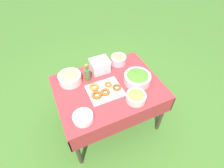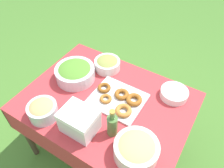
% 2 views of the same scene
% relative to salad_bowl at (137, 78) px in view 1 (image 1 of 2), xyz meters
% --- Properties ---
extents(ground_plane, '(14.00, 14.00, 0.00)m').
position_rel_salad_bowl_xyz_m(ground_plane, '(0.34, -0.07, -0.79)').
color(ground_plane, '#477A2D').
extents(picnic_table, '(1.24, 0.94, 0.72)m').
position_rel_salad_bowl_xyz_m(picnic_table, '(0.34, -0.07, -0.16)').
color(picnic_table, '#B73338').
rests_on(picnic_table, ground_plane).
extents(salad_bowl, '(0.32, 0.32, 0.13)m').
position_rel_salad_bowl_xyz_m(salad_bowl, '(0.00, 0.00, 0.00)').
color(salad_bowl, silver).
rests_on(salad_bowl, picnic_table).
extents(pasta_bowl, '(0.27, 0.27, 0.13)m').
position_rel_salad_bowl_xyz_m(pasta_bowl, '(0.73, -0.34, 0.00)').
color(pasta_bowl, white).
rests_on(pasta_bowl, picnic_table).
extents(donut_platter, '(0.39, 0.33, 0.05)m').
position_rel_salad_bowl_xyz_m(donut_platter, '(0.43, -0.02, -0.05)').
color(donut_platter, silver).
rests_on(donut_platter, picnic_table).
extents(plate_stack, '(0.21, 0.21, 0.06)m').
position_rel_salad_bowl_xyz_m(plate_stack, '(0.75, 0.23, -0.04)').
color(plate_stack, white).
rests_on(plate_stack, picnic_table).
extents(olive_oil_bottle, '(0.07, 0.07, 0.23)m').
position_rel_salad_bowl_xyz_m(olive_oil_bottle, '(0.52, -0.28, 0.03)').
color(olive_oil_bottle, '#4C7238').
rests_on(olive_oil_bottle, picnic_table).
extents(bread_bowl, '(0.20, 0.20, 0.13)m').
position_rel_salad_bowl_xyz_m(bread_bowl, '(0.05, -0.41, -0.00)').
color(bread_bowl, silver).
rests_on(bread_bowl, picnic_table).
extents(olive_bowl, '(0.22, 0.22, 0.10)m').
position_rel_salad_bowl_xyz_m(olive_bowl, '(0.16, 0.24, -0.01)').
color(olive_bowl, silver).
rests_on(olive_bowl, picnic_table).
extents(cooler_box, '(0.23, 0.18, 0.17)m').
position_rel_salad_bowl_xyz_m(cooler_box, '(0.33, -0.37, 0.02)').
color(cooler_box, silver).
rests_on(cooler_box, picnic_table).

